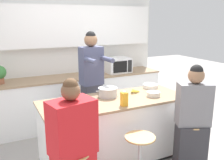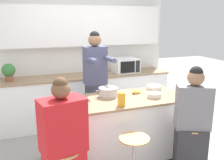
{
  "view_description": "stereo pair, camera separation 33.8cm",
  "coord_description": "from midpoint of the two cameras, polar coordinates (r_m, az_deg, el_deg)",
  "views": [
    {
      "loc": [
        -1.45,
        -2.87,
        1.95
      ],
      "look_at": [
        0.0,
        0.08,
        1.15
      ],
      "focal_mm": 40.0,
      "sensor_mm": 36.0,
      "label": 1
    },
    {
      "loc": [
        -1.14,
        -3.01,
        1.95
      ],
      "look_at": [
        0.0,
        0.08,
        1.15
      ],
      "focal_mm": 40.0,
      "sensor_mm": 36.0,
      "label": 2
    }
  ],
  "objects": [
    {
      "name": "back_counter",
      "position": [
        4.83,
        -3.74,
        -4.21
      ],
      "size": [
        3.22,
        0.62,
        0.92
      ],
      "color": "white",
      "rests_on": "ground_plane"
    },
    {
      "name": "cooking_pot",
      "position": [
        3.48,
        1.91,
        -2.81
      ],
      "size": [
        0.35,
        0.27,
        0.13
      ],
      "color": "#B7BABC",
      "rests_on": "kitchen_island"
    },
    {
      "name": "coffee_cup_near",
      "position": [
        2.93,
        -6.45,
        -6.66
      ],
      "size": [
        0.12,
        0.09,
        0.08
      ],
      "color": "#DB4C51",
      "rests_on": "kitchen_island"
    },
    {
      "name": "potted_plant",
      "position": [
        4.49,
        -20.63,
        1.88
      ],
      "size": [
        0.22,
        0.22,
        0.3
      ],
      "color": "#93563D",
      "rests_on": "back_counter"
    },
    {
      "name": "kitchen_island",
      "position": [
        3.54,
        3.24,
        -11.27
      ],
      "size": [
        2.01,
        0.8,
        0.9
      ],
      "color": "black",
      "rests_on": "ground_plane"
    },
    {
      "name": "ground_plane",
      "position": [
        3.76,
        3.14,
        -17.54
      ],
      "size": [
        16.0,
        16.0,
        0.0
      ],
      "primitive_type": "plane",
      "color": "gray"
    },
    {
      "name": "mixing_bowl_steel",
      "position": [
        3.52,
        12.38,
        -3.47
      ],
      "size": [
        0.19,
        0.19,
        0.07
      ],
      "color": "silver",
      "rests_on": "kitchen_island"
    },
    {
      "name": "coffee_cup_far",
      "position": [
        3.19,
        -8.3,
        -4.86
      ],
      "size": [
        0.11,
        0.08,
        0.09
      ],
      "color": "white",
      "rests_on": "kitchen_island"
    },
    {
      "name": "person_seated_near",
      "position": [
        3.35,
        20.62,
        -10.05
      ],
      "size": [
        0.47,
        0.39,
        1.42
      ],
      "rotation": [
        0.0,
        0.0,
        -0.42
      ],
      "color": "#333338",
      "rests_on": "ground_plane"
    },
    {
      "name": "fruit_bowl",
      "position": [
        3.94,
        12.04,
        -1.64
      ],
      "size": [
        0.23,
        0.23,
        0.06
      ],
      "color": "white",
      "rests_on": "kitchen_island"
    },
    {
      "name": "wall_back",
      "position": [
        4.9,
        -4.94,
        8.93
      ],
      "size": [
        3.46,
        0.22,
        2.7
      ],
      "color": "silver",
      "rests_on": "ground_plane"
    },
    {
      "name": "person_wrapped_blanket",
      "position": [
        2.66,
        -7.31,
        -15.23
      ],
      "size": [
        0.49,
        0.37,
        1.41
      ],
      "rotation": [
        0.0,
        0.0,
        0.22
      ],
      "color": "red",
      "rests_on": "ground_plane"
    },
    {
      "name": "person_cooking",
      "position": [
        4.0,
        -1.37,
        -1.44
      ],
      "size": [
        0.38,
        0.57,
        1.77
      ],
      "rotation": [
        0.0,
        0.0,
        0.07
      ],
      "color": "#383842",
      "rests_on": "ground_plane"
    },
    {
      "name": "banana_bunch",
      "position": [
        3.66,
        8.15,
        -2.75
      ],
      "size": [
        0.17,
        0.12,
        0.05
      ],
      "color": "yellow",
      "rests_on": "kitchen_island"
    },
    {
      "name": "juice_carton",
      "position": [
        3.1,
        5.3,
        -4.47
      ],
      "size": [
        0.07,
        0.07,
        0.19
      ],
      "color": "gold",
      "rests_on": "kitchen_island"
    },
    {
      "name": "bar_stool_rightmost",
      "position": [
        3.52,
        20.1,
        -14.49
      ],
      "size": [
        0.38,
        0.38,
        0.64
      ],
      "color": "tan",
      "rests_on": "ground_plane"
    },
    {
      "name": "microwave",
      "position": [
        4.93,
        5.09,
        3.37
      ],
      "size": [
        0.47,
        0.4,
        0.29
      ],
      "color": "white",
      "rests_on": "back_counter"
    }
  ]
}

